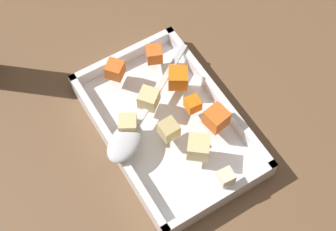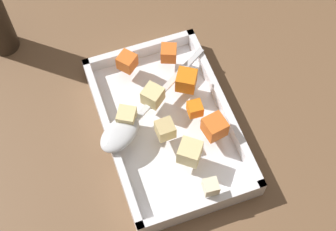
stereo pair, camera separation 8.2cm
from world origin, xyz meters
The scene contains 13 objects.
ground_plane centered at (0.00, 0.00, 0.00)m, with size 4.00×4.00×0.00m, color brown.
baking_dish centered at (-0.02, -0.02, 0.01)m, with size 0.32×0.21×0.04m.
carrot_chunk_far_right centered at (0.03, 0.04, 0.06)m, with size 0.03×0.03×0.03m, color orange.
carrot_chunk_back_center centered at (-0.13, 0.02, 0.06)m, with size 0.03×0.03×0.03m, color orange.
carrot_chunk_corner_ne centered at (-0.07, 0.03, 0.06)m, with size 0.03×0.03×0.03m, color orange.
carrot_chunk_heap_side centered at (-0.14, -0.05, 0.06)m, with size 0.03×0.03×0.03m, color orange.
carrot_chunk_corner_sw centered at (-0.01, 0.03, 0.05)m, with size 0.02×0.02×0.02m, color orange.
potato_chunk_near_right centered at (-0.03, -0.08, 0.06)m, with size 0.03×0.03×0.03m, color #E0CC89.
potato_chunk_near_left centered at (0.12, 0.00, 0.05)m, with size 0.02×0.02×0.02m, color beige.
potato_chunk_under_handle centered at (-0.06, -0.03, 0.06)m, with size 0.03×0.03×0.03m, color #E0CC89.
potato_chunk_center centered at (0.01, -0.03, 0.06)m, with size 0.03×0.03×0.03m, color tan.
potato_chunk_rim_edge centered at (0.06, -0.01, 0.06)m, with size 0.03×0.03×0.03m, color #E0CC89.
serving_spoon centered at (-0.02, -0.09, 0.05)m, with size 0.16×0.23×0.02m.
Camera 1 is at (0.32, -0.23, 0.77)m, focal length 53.75 mm.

